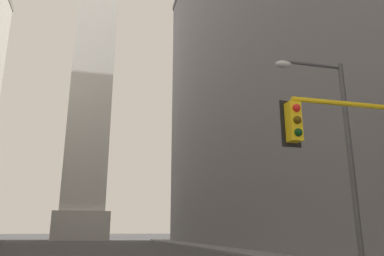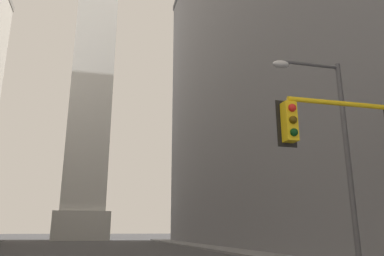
{
  "view_description": "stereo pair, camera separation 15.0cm",
  "coord_description": "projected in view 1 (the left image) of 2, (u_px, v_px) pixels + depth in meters",
  "views": [
    {
      "loc": [
        2.1,
        -1.05,
        1.48
      ],
      "look_at": [
        12.8,
        41.59,
        13.57
      ],
      "focal_mm": 35.0,
      "sensor_mm": 36.0,
      "label": 1
    },
    {
      "loc": [
        2.24,
        -1.08,
        1.48
      ],
      "look_at": [
        12.8,
        41.59,
        13.57
      ],
      "focal_mm": 35.0,
      "sensor_mm": 36.0,
      "label": 2
    }
  ],
  "objects": [
    {
      "name": "building_right",
      "position": [
        327.0,
        45.0,
        38.61
      ],
      "size": [
        22.26,
        54.03,
        40.06
      ],
      "color": "slate",
      "rests_on": "ground_plane"
    },
    {
      "name": "sidewalk_right",
      "position": [
        268.0,
        253.0,
        24.62
      ],
      "size": [
        5.0,
        76.27,
        0.15
      ],
      "primitive_type": "cube",
      "color": "slate",
      "rests_on": "ground_plane"
    },
    {
      "name": "traffic_light_near_right",
      "position": [
        372.0,
        144.0,
        10.6
      ],
      "size": [
        4.33,
        0.5,
        5.11
      ],
      "color": "yellow",
      "rests_on": "ground_plane"
    },
    {
      "name": "obelisk",
      "position": [
        93.0,
        71.0,
        67.29
      ],
      "size": [
        8.65,
        8.65,
        60.67
      ],
      "color": "silver",
      "rests_on": "ground_plane"
    },
    {
      "name": "street_lamp",
      "position": [
        337.0,
        137.0,
        13.63
      ],
      "size": [
        2.83,
        0.36,
        7.72
      ],
      "color": "#4C4C51",
      "rests_on": "ground_plane"
    }
  ]
}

